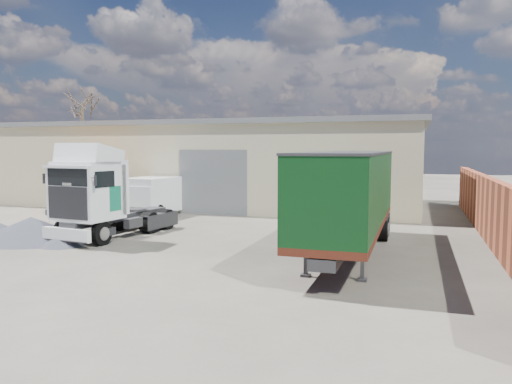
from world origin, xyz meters
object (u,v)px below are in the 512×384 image
(panel_van, at_px, (160,195))
(orange_skip, at_px, (84,197))
(bare_tree, at_px, (81,97))
(tractor_unit, at_px, (101,199))
(box_trailer, at_px, (350,192))

(panel_van, xyz_separation_m, orange_skip, (-4.09, -1.32, -0.14))
(bare_tree, relative_size, orange_skip, 2.67)
(tractor_unit, height_order, box_trailer, tractor_unit)
(tractor_unit, bearing_deg, orange_skip, 138.32)
(panel_van, relative_size, orange_skip, 1.47)
(tractor_unit, xyz_separation_m, box_trailer, (9.95, 0.21, 0.54))
(box_trailer, bearing_deg, orange_skip, 158.20)
(bare_tree, bearing_deg, panel_van, -38.99)
(panel_van, bearing_deg, box_trailer, -27.79)
(bare_tree, xyz_separation_m, panel_van, (13.01, -10.53, -6.84))
(box_trailer, distance_m, orange_skip, 16.85)
(bare_tree, distance_m, orange_skip, 16.40)
(bare_tree, xyz_separation_m, orange_skip, (8.92, -11.85, -6.98))
(bare_tree, distance_m, panel_van, 18.08)
(tractor_unit, height_order, orange_skip, tractor_unit)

